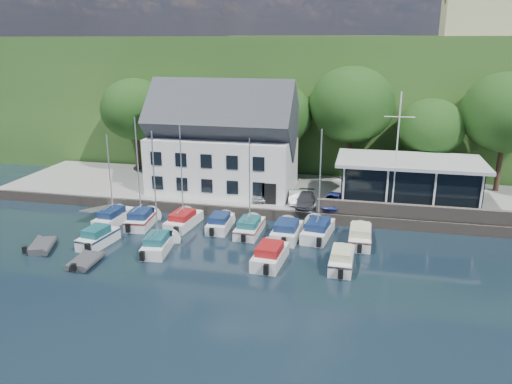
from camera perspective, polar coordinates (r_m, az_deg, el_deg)
ground at (r=35.10m, az=-0.06°, el=-9.42°), size 180.00×180.00×0.00m
quay at (r=50.96m, az=4.24°, el=-0.31°), size 60.00×13.00×1.00m
quay_face at (r=44.86m, az=3.01°, el=-2.72°), size 60.00×0.30×1.00m
hillside at (r=93.24m, az=8.48°, el=12.13°), size 160.00×75.00×16.00m
field_patch at (r=100.68m, az=13.80°, el=16.83°), size 50.00×30.00×0.30m
farmhouse at (r=84.17m, az=24.24°, el=18.65°), size 10.40×7.00×8.20m
harbor_building at (r=50.23m, az=-3.76°, el=5.16°), size 14.40×8.20×8.70m
club_pavilion at (r=48.51m, az=17.00°, el=1.22°), size 13.20×7.20×4.10m
seawall at (r=44.65m, az=18.50°, el=-2.22°), size 18.00×0.50×1.20m
gangway at (r=48.62m, az=-16.98°, el=-2.51°), size 1.20×6.00×1.40m
car_silver at (r=47.58m, az=0.26°, el=-0.19°), size 2.21×3.51×1.11m
car_white at (r=46.81m, az=4.50°, el=-0.56°), size 1.55×3.42×1.09m
car_dgrey at (r=45.67m, az=5.69°, el=-0.96°), size 1.95×4.25×1.20m
car_blue at (r=45.93m, az=8.83°, el=-0.93°), size 2.27×3.99×1.28m
flagpole at (r=44.70m, az=15.76°, el=4.26°), size 2.52×0.20×10.51m
tree_0 at (r=59.39m, az=-13.57°, el=7.48°), size 7.72×7.72×10.55m
tree_1 at (r=57.74m, az=-7.98°, el=7.38°), size 7.51×7.51×10.26m
tree_2 at (r=54.00m, az=2.33°, el=6.95°), size 7.62×7.62×10.42m
tree_3 at (r=54.00m, az=10.77°, el=7.59°), size 8.88×8.88×12.13m
tree_4 at (r=53.99m, az=19.21°, el=5.29°), size 6.64×6.64×9.08m
tree_5 at (r=54.78m, az=26.47°, el=6.06°), size 8.63×8.63×11.80m
boat_r1_0 at (r=44.84m, az=-16.36°, el=1.85°), size 2.23×6.66×8.87m
boat_r1_1 at (r=43.62m, az=-13.29°, el=1.91°), size 2.57×5.91×9.22m
boat_r1_2 at (r=42.88m, az=-8.48°, el=1.47°), size 2.63×6.54×8.56m
boat_r1_3 at (r=43.01m, az=-4.12°, el=-3.36°), size 2.09×5.64×1.38m
boat_r1_4 at (r=40.80m, az=-0.74°, el=0.75°), size 2.10×6.16×8.41m
boat_r1_5 at (r=40.99m, az=3.55°, el=-4.28°), size 2.52×5.97×1.53m
boat_r1_6 at (r=40.28m, az=7.31°, el=1.08°), size 2.97×6.93×9.34m
boat_r1_7 at (r=40.89m, az=11.83°, el=-4.70°), size 1.89×6.52×1.50m
boat_r2_0 at (r=41.53m, az=-17.61°, el=-4.78°), size 2.50×5.53×1.55m
boat_r2_1 at (r=38.01m, az=-11.43°, el=-0.52°), size 2.55×6.21×8.80m
boat_r2_3 at (r=36.49m, az=1.62°, el=-7.01°), size 2.55×6.20×1.55m
boat_r2_4 at (r=36.42m, az=9.78°, el=-7.36°), size 1.89×5.89×1.51m
dinghy_0 at (r=42.40m, az=-23.26°, el=-5.55°), size 2.85×3.60×0.73m
dinghy_1 at (r=38.45m, az=-18.94°, el=-7.37°), size 1.91×3.10×0.71m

